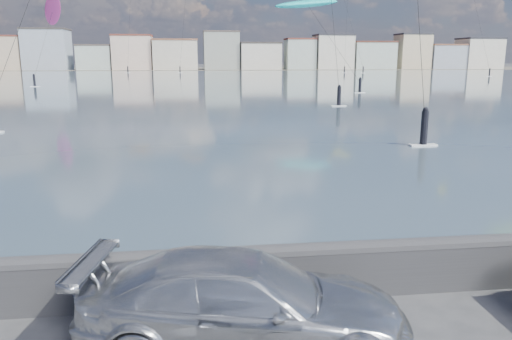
{
  "coord_description": "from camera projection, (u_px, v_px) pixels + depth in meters",
  "views": [
    {
      "loc": [
        -0.24,
        -5.8,
        4.43
      ],
      "look_at": [
        1.0,
        4.0,
        2.2
      ],
      "focal_mm": 35.0,
      "sensor_mm": 36.0,
      "label": 1
    }
  ],
  "objects": [
    {
      "name": "bay_water",
      "position": [
        193.0,
        81.0,
        95.17
      ],
      "size": [
        500.0,
        177.0,
        0.0
      ],
      "primitive_type": "cube",
      "color": "#334E56",
      "rests_on": "ground"
    },
    {
      "name": "far_shore_strip",
      "position": [
        192.0,
        69.0,
        200.16
      ],
      "size": [
        500.0,
        60.0,
        0.0
      ],
      "primitive_type": "cube",
      "color": "#4C473D",
      "rests_on": "ground"
    },
    {
      "name": "seawall",
      "position": [
        211.0,
        273.0,
        9.11
      ],
      "size": [
        400.0,
        0.36,
        1.08
      ],
      "color": "#28282B",
      "rests_on": "ground"
    },
    {
      "name": "far_buildings",
      "position": [
        195.0,
        53.0,
        185.45
      ],
      "size": [
        240.79,
        13.26,
        14.6
      ],
      "color": "gray",
      "rests_on": "ground"
    },
    {
      "name": "car_silver",
      "position": [
        244.0,
        303.0,
        7.68
      ],
      "size": [
        5.38,
        2.96,
        1.48
      ],
      "primitive_type": "imported",
      "rotation": [
        0.0,
        0.0,
        1.39
      ],
      "color": "silver",
      "rests_on": "ground"
    },
    {
      "name": "kitesurfer_12",
      "position": [
        53.0,
        11.0,
        88.82
      ],
      "size": [
        5.69,
        19.58,
        15.83
      ],
      "color": "#E5338C",
      "rests_on": "ground"
    },
    {
      "name": "kitesurfer_18",
      "position": [
        307.0,
        4.0,
        75.4
      ],
      "size": [
        11.26,
        18.43,
        13.58
      ],
      "color": "#19BFBF",
      "rests_on": "ground"
    }
  ]
}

